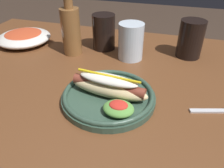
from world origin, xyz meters
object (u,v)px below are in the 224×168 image
fork (220,111)px  soda_cup (191,39)px  water_cup (131,41)px  glass_bottle (71,29)px  extra_cup (104,32)px  side_bowl (24,37)px  hot_dog_plate (109,94)px

fork → soda_cup: (-0.08, 0.28, 0.06)m
fork → water_cup: size_ratio=1.02×
fork → glass_bottle: bearing=141.0°
water_cup → glass_bottle: size_ratio=0.52×
fork → water_cup: bearing=124.7°
fork → soda_cup: size_ratio=0.98×
extra_cup → glass_bottle: size_ratio=0.54×
side_bowl → glass_bottle: bearing=-7.3°
fork → side_bowl: (-0.68, 0.22, 0.02)m
hot_dog_plate → fork: 0.26m
hot_dog_plate → extra_cup: extra_cup is taller
water_cup → extra_cup: bearing=155.0°
fork → extra_cup: extra_cup is taller
water_cup → fork: bearing=-38.9°
hot_dog_plate → extra_cup: (-0.11, 0.30, 0.04)m
water_cup → glass_bottle: 0.20m
water_cup → soda_cup: bearing=21.1°
fork → water_cup: water_cup is taller
side_bowl → extra_cup: bearing=8.0°
water_cup → glass_bottle: (-0.20, -0.02, 0.03)m
hot_dog_plate → fork: size_ratio=1.92×
water_cup → glass_bottle: glass_bottle is taller
extra_cup → side_bowl: 0.31m
soda_cup → glass_bottle: (-0.39, -0.09, 0.03)m
hot_dog_plate → water_cup: 0.25m
fork → extra_cup: size_ratio=0.98×
hot_dog_plate → soda_cup: (0.18, 0.32, 0.04)m
hot_dog_plate → water_cup: bearing=90.7°
extra_cup → side_bowl: bearing=-172.0°
soda_cup → glass_bottle: glass_bottle is taller
fork → side_bowl: side_bowl is taller
glass_bottle → side_bowl: 0.23m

